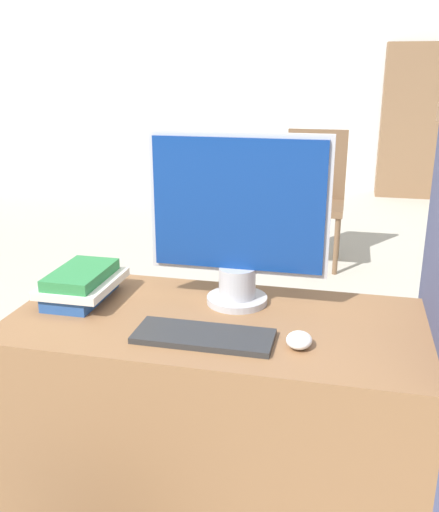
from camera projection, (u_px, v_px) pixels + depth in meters
name	position (u px, v px, depth m)	size (l,w,h in m)	color
wall_back	(328.00, 68.00, 6.59)	(12.00, 0.06, 2.80)	white
desk	(216.00, 432.00, 1.71)	(1.16, 0.56, 0.74)	#8C603D
carrel_divider	(438.00, 360.00, 1.53)	(0.07, 0.65, 1.32)	#474C70
monitor	(238.00, 221.00, 1.62)	(0.52, 0.18, 0.50)	#B7B7BC
keyboard	(204.00, 336.00, 1.47)	(0.36, 0.14, 0.02)	#2D2D2D
mouse	(299.00, 340.00, 1.43)	(0.07, 0.08, 0.04)	white
book_stack	(81.00, 284.00, 1.71)	(0.20, 0.27, 0.10)	#285199
far_chair	(314.00, 191.00, 4.22)	(0.44, 0.44, 0.98)	brown
bookshelf_far	(432.00, 122.00, 6.30)	(1.10, 0.32, 1.67)	#846042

